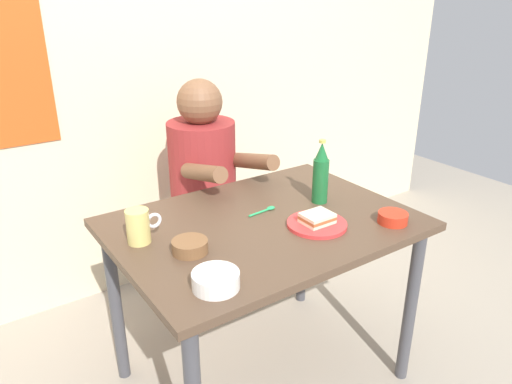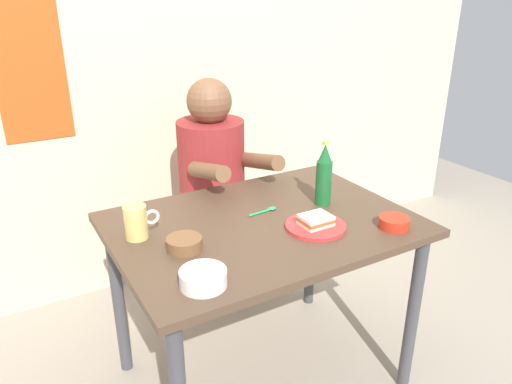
{
  "view_description": "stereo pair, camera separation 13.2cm",
  "coord_description": "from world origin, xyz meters",
  "px_view_note": "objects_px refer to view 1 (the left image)",
  "views": [
    {
      "loc": [
        -0.95,
        -1.33,
        1.54
      ],
      "look_at": [
        0.0,
        0.05,
        0.84
      ],
      "focal_mm": 34.18,
      "sensor_mm": 36.0,
      "label": 1
    },
    {
      "loc": [
        -0.84,
        -1.4,
        1.54
      ],
      "look_at": [
        0.0,
        0.05,
        0.84
      ],
      "focal_mm": 34.18,
      "sensor_mm": 36.0,
      "label": 2
    }
  ],
  "objects_px": {
    "person_seated": "(204,165)",
    "plate_orange": "(317,224)",
    "stool": "(206,241)",
    "beer_mug": "(139,226)",
    "beer_bottle": "(321,174)",
    "dining_table": "(263,243)",
    "sandwich": "(317,218)",
    "condiment_bowl_brown": "(190,246)"
  },
  "relations": [
    {
      "from": "stool",
      "to": "plate_orange",
      "type": "relative_size",
      "value": 2.05
    },
    {
      "from": "stool",
      "to": "plate_orange",
      "type": "distance_m",
      "value": 0.87
    },
    {
      "from": "dining_table",
      "to": "beer_mug",
      "type": "xyz_separation_m",
      "value": [
        -0.44,
        0.11,
        0.15
      ]
    },
    {
      "from": "stool",
      "to": "sandwich",
      "type": "bearing_deg",
      "value": -86.3
    },
    {
      "from": "person_seated",
      "to": "plate_orange",
      "type": "distance_m",
      "value": 0.76
    },
    {
      "from": "dining_table",
      "to": "beer_mug",
      "type": "distance_m",
      "value": 0.48
    },
    {
      "from": "stool",
      "to": "beer_bottle",
      "type": "height_order",
      "value": "beer_bottle"
    },
    {
      "from": "person_seated",
      "to": "beer_bottle",
      "type": "relative_size",
      "value": 2.75
    },
    {
      "from": "dining_table",
      "to": "person_seated",
      "type": "distance_m",
      "value": 0.64
    },
    {
      "from": "beer_bottle",
      "to": "condiment_bowl_brown",
      "type": "bearing_deg",
      "value": -173.73
    },
    {
      "from": "dining_table",
      "to": "condiment_bowl_brown",
      "type": "relative_size",
      "value": 9.17
    },
    {
      "from": "dining_table",
      "to": "beer_mug",
      "type": "relative_size",
      "value": 8.73
    },
    {
      "from": "dining_table",
      "to": "person_seated",
      "type": "relative_size",
      "value": 1.53
    },
    {
      "from": "stool",
      "to": "sandwich",
      "type": "relative_size",
      "value": 4.09
    },
    {
      "from": "beer_mug",
      "to": "condiment_bowl_brown",
      "type": "height_order",
      "value": "beer_mug"
    },
    {
      "from": "dining_table",
      "to": "condiment_bowl_brown",
      "type": "xyz_separation_m",
      "value": [
        -0.33,
        -0.05,
        0.12
      ]
    },
    {
      "from": "dining_table",
      "to": "sandwich",
      "type": "relative_size",
      "value": 10.0
    },
    {
      "from": "dining_table",
      "to": "sandwich",
      "type": "distance_m",
      "value": 0.23
    },
    {
      "from": "stool",
      "to": "beer_mug",
      "type": "bearing_deg",
      "value": -135.32
    },
    {
      "from": "dining_table",
      "to": "stool",
      "type": "bearing_deg",
      "value": 82.16
    },
    {
      "from": "plate_orange",
      "to": "beer_bottle",
      "type": "distance_m",
      "value": 0.25
    },
    {
      "from": "beer_bottle",
      "to": "sandwich",
      "type": "bearing_deg",
      "value": -133.65
    },
    {
      "from": "sandwich",
      "to": "beer_bottle",
      "type": "bearing_deg",
      "value": 46.35
    },
    {
      "from": "person_seated",
      "to": "beer_mug",
      "type": "bearing_deg",
      "value": -135.95
    },
    {
      "from": "dining_table",
      "to": "stool",
      "type": "xyz_separation_m",
      "value": [
        0.09,
        0.63,
        -0.3
      ]
    },
    {
      "from": "person_seated",
      "to": "plate_orange",
      "type": "xyz_separation_m",
      "value": [
        0.05,
        -0.76,
        -0.02
      ]
    },
    {
      "from": "dining_table",
      "to": "sandwich",
      "type": "bearing_deg",
      "value": -46.49
    },
    {
      "from": "dining_table",
      "to": "plate_orange",
      "type": "height_order",
      "value": "plate_orange"
    },
    {
      "from": "sandwich",
      "to": "plate_orange",
      "type": "bearing_deg",
      "value": 0.0
    },
    {
      "from": "stool",
      "to": "person_seated",
      "type": "distance_m",
      "value": 0.42
    },
    {
      "from": "beer_bottle",
      "to": "condiment_bowl_brown",
      "type": "xyz_separation_m",
      "value": [
        -0.62,
        -0.07,
        -0.1
      ]
    },
    {
      "from": "plate_orange",
      "to": "beer_bottle",
      "type": "height_order",
      "value": "beer_bottle"
    },
    {
      "from": "stool",
      "to": "beer_mug",
      "type": "distance_m",
      "value": 0.87
    },
    {
      "from": "stool",
      "to": "beer_mug",
      "type": "xyz_separation_m",
      "value": [
        -0.53,
        -0.52,
        0.45
      ]
    },
    {
      "from": "plate_orange",
      "to": "condiment_bowl_brown",
      "type": "bearing_deg",
      "value": 168.85
    },
    {
      "from": "person_seated",
      "to": "beer_bottle",
      "type": "distance_m",
      "value": 0.64
    },
    {
      "from": "condiment_bowl_brown",
      "to": "person_seated",
      "type": "bearing_deg",
      "value": 57.92
    },
    {
      "from": "sandwich",
      "to": "condiment_bowl_brown",
      "type": "distance_m",
      "value": 0.48
    },
    {
      "from": "stool",
      "to": "beer_bottle",
      "type": "relative_size",
      "value": 1.72
    },
    {
      "from": "beer_mug",
      "to": "condiment_bowl_brown",
      "type": "xyz_separation_m",
      "value": [
        0.11,
        -0.16,
        -0.04
      ]
    },
    {
      "from": "plate_orange",
      "to": "beer_bottle",
      "type": "bearing_deg",
      "value": 46.35
    },
    {
      "from": "condiment_bowl_brown",
      "to": "beer_bottle",
      "type": "bearing_deg",
      "value": 6.27
    }
  ]
}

